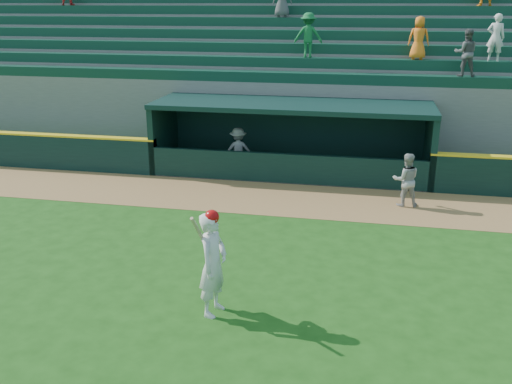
# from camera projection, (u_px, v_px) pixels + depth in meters

# --- Properties ---
(ground) EXTENTS (120.00, 120.00, 0.00)m
(ground) POSITION_uv_depth(u_px,v_px,m) (242.00, 269.00, 12.76)
(ground) COLOR #1A4912
(ground) RESTS_ON ground
(warning_track) EXTENTS (40.00, 3.00, 0.01)m
(warning_track) POSITION_uv_depth(u_px,v_px,m) (278.00, 199.00, 17.31)
(warning_track) COLOR olive
(warning_track) RESTS_ON ground
(dugout_player_front) EXTENTS (0.85, 0.71, 1.58)m
(dugout_player_front) POSITION_uv_depth(u_px,v_px,m) (406.00, 180.00, 16.49)
(dugout_player_front) COLOR #9A9995
(dugout_player_front) RESTS_ON ground
(dugout_player_inside) EXTENTS (1.13, 0.83, 1.56)m
(dugout_player_inside) POSITION_uv_depth(u_px,v_px,m) (238.00, 150.00, 19.83)
(dugout_player_inside) COLOR #959591
(dugout_player_inside) RESTS_ON ground
(dugout) EXTENTS (9.40, 2.80, 2.46)m
(dugout) POSITION_uv_depth(u_px,v_px,m) (293.00, 133.00, 19.77)
(dugout) COLOR #63625E
(dugout) RESTS_ON ground
(stands) EXTENTS (34.50, 6.25, 7.60)m
(stands) POSITION_uv_depth(u_px,v_px,m) (309.00, 85.00, 23.67)
(stands) COLOR slate
(stands) RESTS_ON ground
(batter_at_plate) EXTENTS (0.62, 0.89, 2.12)m
(batter_at_plate) POSITION_uv_depth(u_px,v_px,m) (213.00, 263.00, 10.66)
(batter_at_plate) COLOR silver
(batter_at_plate) RESTS_ON ground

